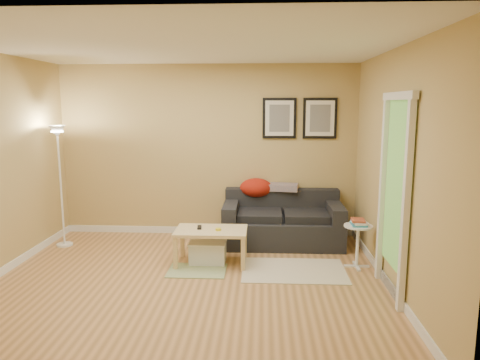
{
  "coord_description": "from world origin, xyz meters",
  "views": [
    {
      "loc": [
        0.84,
        -4.81,
        2.01
      ],
      "look_at": [
        0.55,
        0.85,
        1.05
      ],
      "focal_mm": 33.7,
      "sensor_mm": 36.0,
      "label": 1
    }
  ],
  "objects": [
    {
      "name": "ceiling",
      "position": [
        0.0,
        0.0,
        2.6
      ],
      "size": [
        4.5,
        4.5,
        0.0
      ],
      "primitive_type": "plane",
      "rotation": [
        3.14,
        0.0,
        0.0
      ],
      "color": "white",
      "rests_on": "wall_back"
    },
    {
      "name": "remote_control",
      "position": [
        0.04,
        0.7,
        0.46
      ],
      "size": [
        0.07,
        0.16,
        0.02
      ],
      "primitive_type": "cube",
      "rotation": [
        0.0,
        0.0,
        0.12
      ],
      "color": "black",
      "rests_on": "coffee_table"
    },
    {
      "name": "framed_print_left",
      "position": [
        1.08,
        1.98,
        1.8
      ],
      "size": [
        0.5,
        0.04,
        0.6
      ],
      "primitive_type": null,
      "color": "black",
      "rests_on": "wall_back"
    },
    {
      "name": "green_runner",
      "position": [
        0.05,
        0.37,
        0.01
      ],
      "size": [
        0.7,
        0.5,
        0.01
      ],
      "primitive_type": "cube",
      "color": "#668C4C",
      "rests_on": "ground"
    },
    {
      "name": "doorway",
      "position": [
        2.2,
        -0.15,
        1.02
      ],
      "size": [
        0.12,
        1.01,
        2.13
      ],
      "primitive_type": null,
      "color": "white",
      "rests_on": "ground"
    },
    {
      "name": "sofa",
      "position": [
        1.13,
        1.53,
        0.38
      ],
      "size": [
        1.7,
        0.9,
        0.75
      ],
      "primitive_type": null,
      "color": "black",
      "rests_on": "ground"
    },
    {
      "name": "floor",
      "position": [
        0.0,
        0.0,
        0.0
      ],
      "size": [
        4.5,
        4.5,
        0.0
      ],
      "primitive_type": "plane",
      "color": "tan",
      "rests_on": "ground"
    },
    {
      "name": "plaid_throw",
      "position": [
        1.16,
        1.84,
        0.78
      ],
      "size": [
        0.45,
        0.32,
        0.1
      ],
      "primitive_type": null,
      "rotation": [
        0.0,
        0.0,
        -0.14
      ],
      "color": "tan",
      "rests_on": "sofa"
    },
    {
      "name": "area_rug",
      "position": [
        1.23,
        0.44,
        0.01
      ],
      "size": [
        1.25,
        0.85,
        0.01
      ],
      "primitive_type": "cube",
      "color": "beige",
      "rests_on": "ground"
    },
    {
      "name": "storage_bin",
      "position": [
        0.15,
        0.67,
        0.14
      ],
      "size": [
        0.47,
        0.34,
        0.29
      ],
      "primitive_type": null,
      "color": "white",
      "rests_on": "ground"
    },
    {
      "name": "red_throw",
      "position": [
        0.74,
        1.82,
        0.77
      ],
      "size": [
        0.48,
        0.36,
        0.28
      ],
      "primitive_type": null,
      "color": "#A9280F",
      "rests_on": "sofa"
    },
    {
      "name": "wall_right",
      "position": [
        2.25,
        0.0,
        1.3
      ],
      "size": [
        0.0,
        4.0,
        4.0
      ],
      "primitive_type": "plane",
      "rotation": [
        1.57,
        0.0,
        -1.57
      ],
      "color": "tan",
      "rests_on": "ground"
    },
    {
      "name": "book_stack",
      "position": [
        2.03,
        0.62,
        0.58
      ],
      "size": [
        0.24,
        0.28,
        0.07
      ],
      "primitive_type": null,
      "rotation": [
        0.0,
        0.0,
        0.31
      ],
      "color": "teal",
      "rests_on": "side_table"
    },
    {
      "name": "wall_back",
      "position": [
        0.0,
        2.0,
        1.3
      ],
      "size": [
        4.5,
        0.0,
        4.5
      ],
      "primitive_type": "plane",
      "rotation": [
        1.57,
        0.0,
        0.0
      ],
      "color": "tan",
      "rests_on": "ground"
    },
    {
      "name": "baseboard_back",
      "position": [
        0.0,
        1.99,
        0.05
      ],
      "size": [
        4.5,
        0.02,
        0.1
      ],
      "primitive_type": "cube",
      "color": "white",
      "rests_on": "ground"
    },
    {
      "name": "framed_print_right",
      "position": [
        1.68,
        1.98,
        1.8
      ],
      "size": [
        0.5,
        0.04,
        0.6
      ],
      "primitive_type": null,
      "color": "black",
      "rests_on": "wall_back"
    },
    {
      "name": "tape_roll",
      "position": [
        0.29,
        0.6,
        0.46
      ],
      "size": [
        0.07,
        0.07,
        0.03
      ],
      "primitive_type": "cylinder",
      "color": "yellow",
      "rests_on": "coffee_table"
    },
    {
      "name": "floor_lamp",
      "position": [
        -2.0,
        1.27,
        0.82
      ],
      "size": [
        0.22,
        0.22,
        1.73
      ],
      "primitive_type": null,
      "color": "white",
      "rests_on": "ground"
    },
    {
      "name": "side_table",
      "position": [
        2.02,
        0.61,
        0.27
      ],
      "size": [
        0.35,
        0.35,
        0.54
      ],
      "primitive_type": null,
      "color": "white",
      "rests_on": "ground"
    },
    {
      "name": "coffee_table",
      "position": [
        0.2,
        0.65,
        0.22
      ],
      "size": [
        0.99,
        0.71,
        0.45
      ],
      "primitive_type": null,
      "rotation": [
        0.0,
        0.0,
        -0.19
      ],
      "color": "beige",
      "rests_on": "ground"
    },
    {
      "name": "wall_front",
      "position": [
        0.0,
        -2.0,
        1.3
      ],
      "size": [
        4.5,
        0.0,
        4.5
      ],
      "primitive_type": "plane",
      "rotation": [
        -1.57,
        0.0,
        0.0
      ],
      "color": "tan",
      "rests_on": "ground"
    },
    {
      "name": "baseboard_right",
      "position": [
        2.24,
        0.0,
        0.05
      ],
      "size": [
        0.02,
        4.0,
        0.1
      ],
      "primitive_type": "cube",
      "color": "white",
      "rests_on": "ground"
    }
  ]
}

